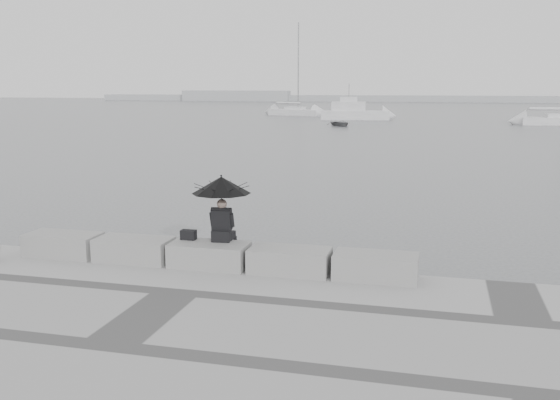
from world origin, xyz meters
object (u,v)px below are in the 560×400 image
(seated_person, at_px, (221,193))
(motor_cruiser, at_px, (355,112))
(sailboat_left, at_px, (295,112))
(sailboat_right, at_px, (560,120))
(dinghy, at_px, (340,123))

(seated_person, distance_m, motor_cruiser, 66.21)
(sailboat_left, distance_m, sailboat_right, 35.58)
(sailboat_right, xyz_separation_m, dinghy, (-22.57, -7.42, -0.25))
(sailboat_left, height_order, dinghy, sailboat_left)
(sailboat_left, bearing_deg, sailboat_right, -7.11)
(motor_cruiser, xyz_separation_m, dinghy, (0.13, -12.67, -0.62))
(sailboat_left, bearing_deg, dinghy, -48.70)
(motor_cruiser, bearing_deg, sailboat_right, -18.87)
(seated_person, height_order, motor_cruiser, motor_cruiser)
(sailboat_right, distance_m, motor_cruiser, 23.30)
(seated_person, bearing_deg, motor_cruiser, 89.93)
(sailboat_right, relative_size, motor_cruiser, 1.51)
(sailboat_left, relative_size, sailboat_right, 1.00)
(sailboat_left, relative_size, motor_cruiser, 1.51)
(sailboat_left, distance_m, dinghy, 24.07)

